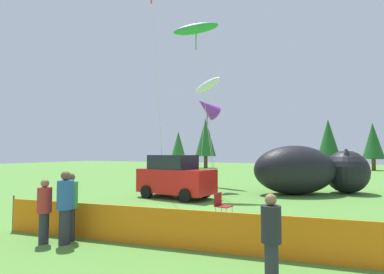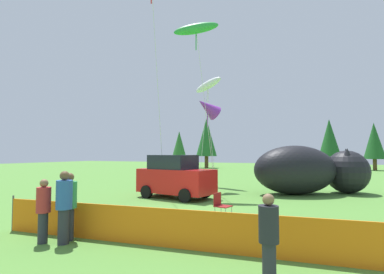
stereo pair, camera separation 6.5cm
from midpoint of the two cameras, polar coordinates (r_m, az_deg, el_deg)
The scene contains 16 objects.
ground_plane at distance 11.81m, azimuth -2.84°, elevation -14.65°, with size 120.00×120.00×0.00m, color #548C38.
parked_car at distance 16.01m, azimuth -3.32°, elevation -7.60°, with size 4.30×2.59×2.27m.
folding_chair at distance 11.20m, azimuth 5.41°, elevation -12.50°, with size 0.62×0.62×0.91m.
inflatable_cat at distance 18.70m, azimuth 21.29°, elevation -6.16°, with size 6.83×5.51×2.80m.
safety_fence at distance 7.96m, azimuth -5.82°, elevation -16.76°, with size 9.99×0.96×1.06m.
spectator_in_yellow_shirt at distance 9.00m, azimuth -22.41°, elevation -11.62°, with size 0.40×0.40×1.83m.
spectator_in_blue_shirt at distance 5.76m, azimuth 14.52°, elevation -17.78°, with size 0.36×0.36×1.65m.
spectator_in_white_shirt at distance 8.70m, azimuth -23.23°, elevation -11.66°, with size 0.41×0.41×1.90m.
spectator_in_grey_shirt at distance 9.02m, azimuth -26.50°, elevation -12.03°, with size 0.37×0.37×1.68m.
kite_purple_delta at distance 19.34m, azimuth 2.82°, elevation 5.66°, with size 1.88×2.02×6.12m.
kite_green_fish at distance 18.96m, azimuth 0.65°, elevation 19.84°, with size 2.82×1.56×10.34m.
kite_white_ghost at distance 22.96m, azimuth 2.91°, elevation 9.80°, with size 2.76×3.00×8.12m.
horizon_tree_east at distance 47.81m, azimuth 2.57°, elevation -0.10°, with size 3.31×3.31×7.89m.
horizon_tree_west at distance 49.71m, azimuth -2.66°, elevation -1.55°, with size 2.51×2.51×6.00m.
horizon_tree_mid at distance 47.81m, azimuth 31.18°, elevation -0.65°, with size 2.74×2.74×6.54m.
horizon_tree_northeast at distance 49.65m, azimuth 24.51°, elevation -0.20°, with size 3.15×3.15×7.51m.
Camera 1 is at (5.11, -10.38, 2.37)m, focal length 28.00 mm.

